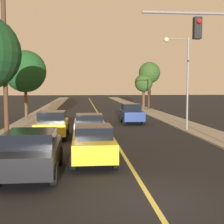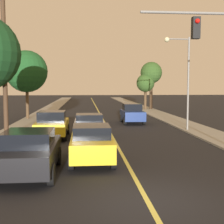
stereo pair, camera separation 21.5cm
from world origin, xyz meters
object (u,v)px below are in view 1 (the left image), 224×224
at_px(tree_right_near, 144,83).
at_px(car_far_oncoming, 131,113).
at_px(car_near_lane_front, 93,143).
at_px(car_outer_lane_front, 32,152).
at_px(car_outer_lane_second, 52,124).
at_px(tree_right_far, 149,73).
at_px(tree_left_far, 25,71).
at_px(car_near_lane_second, 89,125).
at_px(utility_pole_left, 5,62).
at_px(streetlamp_right, 182,70).

bearing_deg(tree_right_near, car_far_oncoming, -105.40).
height_order(car_near_lane_front, car_outer_lane_front, car_outer_lane_front).
xyz_separation_m(car_outer_lane_second, tree_right_far, (11.18, 22.35, 4.13)).
xyz_separation_m(car_outer_lane_second, tree_right_near, (10.32, 22.02, 2.75)).
bearing_deg(car_near_lane_front, tree_left_far, 108.52).
xyz_separation_m(car_near_lane_front, tree_left_far, (-5.84, 17.43, 3.83)).
xyz_separation_m(car_far_oncoming, tree_left_far, (-9.73, 3.74, 3.81)).
bearing_deg(tree_right_far, tree_right_near, -159.13).
distance_m(car_near_lane_front, car_near_lane_second, 6.83).
distance_m(car_near_lane_front, car_outer_lane_second, 6.88).
relative_size(car_outer_lane_second, tree_right_near, 0.86).
relative_size(car_near_lane_front, car_outer_lane_front, 0.95).
height_order(car_near_lane_front, tree_left_far, tree_left_far).
height_order(car_near_lane_second, car_outer_lane_front, car_outer_lane_front).
xyz_separation_m(car_near_lane_second, utility_pole_left, (-4.44, -3.42, 3.76)).
relative_size(car_near_lane_front, car_far_oncoming, 1.10).
bearing_deg(car_near_lane_front, utility_pole_left, 142.52).
distance_m(utility_pole_left, tree_right_far, 28.67).
bearing_deg(car_far_oncoming, car_outer_lane_second, 49.15).
bearing_deg(car_near_lane_front, tree_right_near, 74.37).
bearing_deg(car_far_oncoming, streetlamp_right, 118.93).
bearing_deg(tree_left_far, utility_pole_left, -84.30).
bearing_deg(car_outer_lane_front, streetlamp_right, 48.78).
distance_m(car_far_oncoming, tree_right_near, 15.60).
distance_m(streetlamp_right, tree_left_far, 15.38).
relative_size(car_outer_lane_front, car_far_oncoming, 1.16).
xyz_separation_m(car_near_lane_front, tree_right_near, (7.97, 28.49, 2.78)).
height_order(streetlamp_right, utility_pole_left, utility_pole_left).
bearing_deg(tree_right_far, utility_pole_left, -117.57).
height_order(car_outer_lane_second, tree_right_near, tree_right_near).
relative_size(streetlamp_right, utility_pole_left, 0.78).
height_order(tree_left_far, tree_right_near, tree_left_far).
height_order(car_outer_lane_front, utility_pole_left, utility_pole_left).
bearing_deg(car_far_oncoming, utility_pole_left, 50.98).
relative_size(tree_left_far, tree_right_far, 1.02).
bearing_deg(car_near_lane_second, tree_left_far, 118.84).
bearing_deg(tree_right_far, car_near_lane_front, -107.03).
bearing_deg(car_outer_lane_second, tree_left_far, 107.68).
relative_size(car_far_oncoming, tree_right_far, 0.60).
height_order(car_near_lane_second, car_far_oncoming, car_far_oncoming).
distance_m(car_near_lane_second, car_far_oncoming, 7.89).
height_order(car_near_lane_second, tree_right_near, tree_right_near).
height_order(car_near_lane_front, tree_right_far, tree_right_far).
bearing_deg(car_near_lane_second, tree_right_far, 68.12).
relative_size(car_near_lane_front, tree_right_near, 0.89).
distance_m(car_outer_lane_second, utility_pole_left, 5.22).
bearing_deg(tree_left_far, tree_right_near, 38.68).
height_order(car_near_lane_front, utility_pole_left, utility_pole_left).
relative_size(car_near_lane_second, utility_pole_left, 0.45).
bearing_deg(tree_right_near, streetlamp_right, -93.59).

